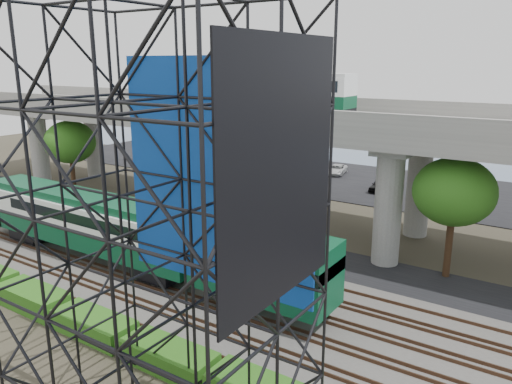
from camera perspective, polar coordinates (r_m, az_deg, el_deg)
The scene contains 13 objects.
ground at distance 30.31m, azimuth -12.74°, elevation -11.57°, with size 140.00×140.00×0.00m, color #474233.
ballast_bed at distance 31.53m, azimuth -10.11°, elevation -10.16°, with size 90.00×12.00×0.20m, color slate.
service_road at distance 37.64m, azimuth -1.17°, elevation -5.84°, with size 90.00×5.00×0.08m, color black.
parking_lot at distance 57.72m, azimuth 12.19°, elevation 1.11°, with size 90.00×18.00×0.08m, color black.
harbor_water at distance 78.27m, azimuth 18.14°, elevation 4.19°, with size 140.00×40.00×0.03m, color slate.
rail_tracks at distance 31.46m, azimuth -10.12°, elevation -9.86°, with size 90.00×9.52×0.16m.
commuter_train at distance 33.94m, azimuth -16.42°, elevation -3.69°, with size 29.30×3.06×4.30m.
overpass at distance 40.24m, azimuth 3.22°, elevation 7.48°, with size 80.00×12.00×12.40m.
scaffold_tower at distance 16.07m, azimuth -11.36°, elevation -6.54°, with size 9.36×6.36×15.00m.
hedge_strip at distance 26.92m, azimuth -18.03°, elevation -14.16°, with size 34.60×1.80×1.20m.
trees at distance 43.26m, azimuth -2.04°, elevation 4.46°, with size 40.94×16.94×7.69m.
suv at distance 48.06m, azimuth -17.13°, elevation -1.06°, with size 2.20×4.78×1.33m, color black.
parked_cars at distance 57.03m, azimuth 13.31°, elevation 1.54°, with size 37.87×9.39×1.31m.
Camera 1 is at (20.06, -18.50, 13.19)m, focal length 35.00 mm.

